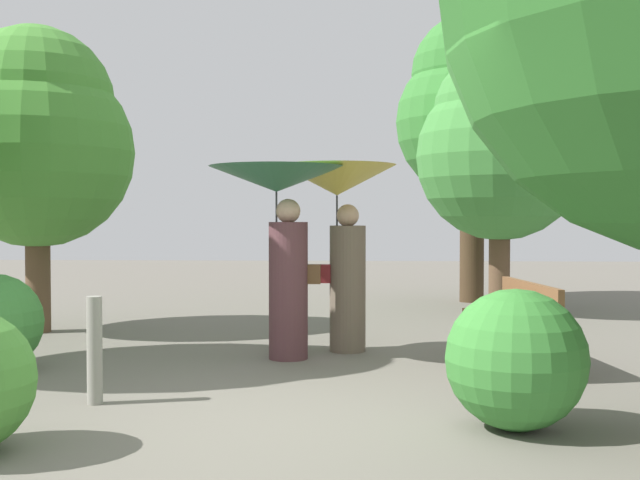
# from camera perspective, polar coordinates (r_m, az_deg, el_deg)

# --- Properties ---
(ground_plane) EXTENTS (40.00, 40.00, 0.00)m
(ground_plane) POSITION_cam_1_polar(r_m,az_deg,el_deg) (5.58, -1.51, -13.42)
(ground_plane) COLOR #6B665B
(person_left) EXTENTS (1.38, 1.38, 1.98)m
(person_left) POSITION_cam_1_polar(r_m,az_deg,el_deg) (7.84, -2.97, 1.93)
(person_left) COLOR #563338
(person_left) RESTS_ON ground
(person_right) EXTENTS (1.28, 1.28, 2.02)m
(person_right) POSITION_cam_1_polar(r_m,az_deg,el_deg) (8.28, 1.50, 2.20)
(person_right) COLOR #6B5B4C
(person_right) RESTS_ON ground
(park_bench) EXTENTS (0.68, 1.55, 0.83)m
(park_bench) POSITION_cam_1_polar(r_m,az_deg,el_deg) (7.59, 14.27, -5.49)
(park_bench) COLOR #38383D
(park_bench) RESTS_ON ground
(tree_near_left) EXTENTS (2.42, 2.42, 3.85)m
(tree_near_left) POSITION_cam_1_polar(r_m,az_deg,el_deg) (10.34, -20.36, 7.26)
(tree_near_left) COLOR brown
(tree_near_left) RESTS_ON ground
(tree_mid_right) EXTENTS (2.51, 2.51, 3.99)m
(tree_mid_right) POSITION_cam_1_polar(r_m,az_deg,el_deg) (11.85, 13.27, 7.00)
(tree_mid_right) COLOR brown
(tree_mid_right) RESTS_ON ground
(tree_far_back) EXTENTS (2.61, 2.61, 4.94)m
(tree_far_back) POSITION_cam_1_polar(r_m,az_deg,el_deg) (13.51, 11.30, 9.62)
(tree_far_back) COLOR #42301E
(tree_far_back) RESTS_ON ground
(bush_behind_bench) EXTENTS (0.97, 0.97, 0.97)m
(bush_behind_bench) POSITION_cam_1_polar(r_m,az_deg,el_deg) (5.46, 14.38, -8.60)
(bush_behind_bench) COLOR #387F33
(bush_behind_bench) RESTS_ON ground
(path_marker_post) EXTENTS (0.12, 0.12, 0.84)m
(path_marker_post) POSITION_cam_1_polar(r_m,az_deg,el_deg) (6.26, -16.44, -7.88)
(path_marker_post) COLOR gray
(path_marker_post) RESTS_ON ground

